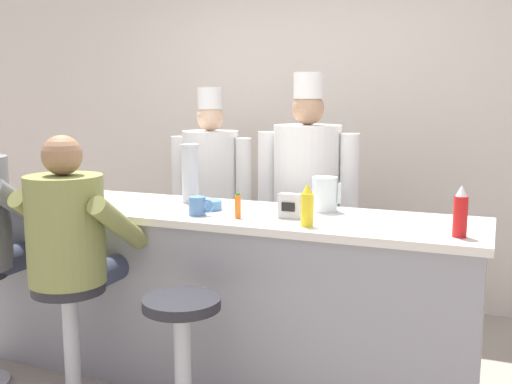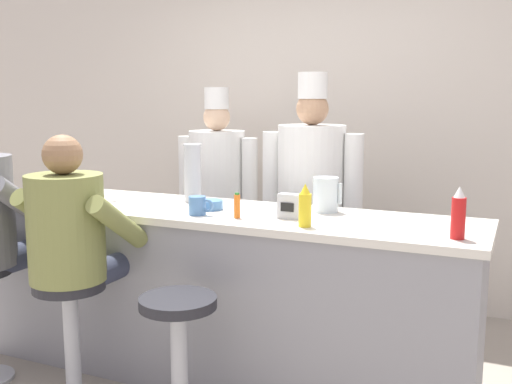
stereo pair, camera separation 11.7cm
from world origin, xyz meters
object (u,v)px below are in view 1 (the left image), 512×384
at_px(cup_stack_steel, 190,173).
at_px(napkin_dispenser_chrome, 290,206).
at_px(cook_in_whites_far, 307,194).
at_px(mustard_bottle_yellow, 307,206).
at_px(hot_sauce_bottle_orange, 238,206).
at_px(ketchup_bottle_red, 460,213).
at_px(empty_stool_round, 182,344).
at_px(breakfast_plate, 92,200).
at_px(water_pitcher_clear, 325,194).
at_px(diner_seated_olive, 71,240).
at_px(cereal_bowl, 209,205).
at_px(cook_in_whites_near, 211,189).
at_px(coffee_mug_blue, 198,206).

relative_size(cup_stack_steel, napkin_dispenser_chrome, 2.71).
bearing_deg(cook_in_whites_far, napkin_dispenser_chrome, -78.53).
distance_m(mustard_bottle_yellow, hot_sauce_bottle_orange, 0.39).
xyz_separation_m(ketchup_bottle_red, cup_stack_steel, (-1.53, 0.33, 0.06)).
bearing_deg(ketchup_bottle_red, hot_sauce_bottle_orange, 179.47).
bearing_deg(empty_stool_round, breakfast_plate, 148.36).
bearing_deg(napkin_dispenser_chrome, cup_stack_steel, 162.71).
height_order(hot_sauce_bottle_orange, water_pitcher_clear, water_pitcher_clear).
height_order(mustard_bottle_yellow, diner_seated_olive, diner_seated_olive).
relative_size(cereal_bowl, cup_stack_steel, 0.42).
relative_size(cereal_bowl, empty_stool_round, 0.22).
relative_size(hot_sauce_bottle_orange, cereal_bowl, 0.91).
relative_size(water_pitcher_clear, empty_stool_round, 0.28).
xyz_separation_m(mustard_bottle_yellow, water_pitcher_clear, (-0.03, 0.41, -0.00)).
bearing_deg(cook_in_whites_far, cereal_bowl, -113.14).
bearing_deg(empty_stool_round, cup_stack_steel, 115.20).
xyz_separation_m(hot_sauce_bottle_orange, cook_in_whites_far, (0.08, 0.92, -0.07)).
bearing_deg(cook_in_whites_far, breakfast_plate, -142.64).
bearing_deg(cook_in_whites_near, breakfast_plate, -103.21).
distance_m(water_pitcher_clear, diner_seated_olive, 1.35).
xyz_separation_m(coffee_mug_blue, cup_stack_steel, (-0.22, 0.33, 0.12)).
distance_m(diner_seated_olive, empty_stool_round, 0.77).
bearing_deg(cook_in_whites_far, empty_stool_round, -96.91).
height_order(breakfast_plate, napkin_dispenser_chrome, napkin_dispenser_chrome).
bearing_deg(cup_stack_steel, diner_seated_olive, -110.45).
height_order(mustard_bottle_yellow, hot_sauce_bottle_orange, mustard_bottle_yellow).
bearing_deg(cook_in_whites_far, cook_in_whites_near, 163.07).
bearing_deg(diner_seated_olive, hot_sauce_bottle_orange, 30.17).
xyz_separation_m(mustard_bottle_yellow, coffee_mug_blue, (-0.61, 0.04, -0.05)).
distance_m(cereal_bowl, cook_in_whites_far, 0.83).
bearing_deg(ketchup_bottle_red, coffee_mug_blue, 179.93).
relative_size(napkin_dispenser_chrome, empty_stool_round, 0.19).
distance_m(cereal_bowl, coffee_mug_blue, 0.17).
distance_m(hot_sauce_bottle_orange, cook_in_whites_far, 0.93).
distance_m(water_pitcher_clear, napkin_dispenser_chrome, 0.28).
relative_size(breakfast_plate, cook_in_whites_far, 0.14).
height_order(cereal_bowl, cook_in_whites_far, cook_in_whites_far).
distance_m(breakfast_plate, coffee_mug_blue, 0.77).
relative_size(water_pitcher_clear, cook_in_whites_near, 0.11).
xyz_separation_m(ketchup_bottle_red, cook_in_whites_near, (-1.82, 1.18, -0.17)).
xyz_separation_m(mustard_bottle_yellow, diner_seated_olive, (-1.11, -0.37, -0.18)).
bearing_deg(diner_seated_olive, empty_stool_round, -2.81).
relative_size(cup_stack_steel, diner_seated_olive, 0.25).
relative_size(coffee_mug_blue, cup_stack_steel, 0.41).
xyz_separation_m(mustard_bottle_yellow, cereal_bowl, (-0.63, 0.21, -0.07)).
bearing_deg(breakfast_plate, hot_sauce_bottle_orange, -6.05).
distance_m(breakfast_plate, diner_seated_olive, 0.60).
xyz_separation_m(breakfast_plate, napkin_dispenser_chrome, (1.24, -0.00, 0.05)).
height_order(coffee_mug_blue, diner_seated_olive, diner_seated_olive).
xyz_separation_m(cereal_bowl, cook_in_whites_far, (0.33, 0.77, -0.04)).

